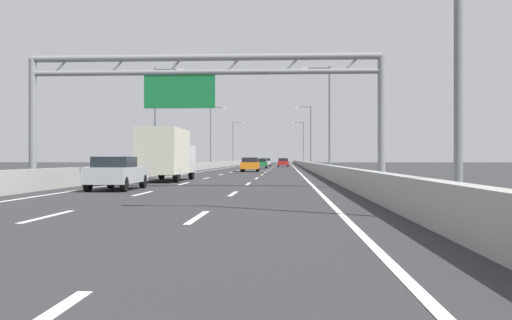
{
  "coord_description": "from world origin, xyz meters",
  "views": [
    {
      "loc": [
        3.88,
        -0.76,
        1.38
      ],
      "look_at": [
        -0.14,
        75.48,
        1.24
      ],
      "focal_mm": 39.85,
      "sensor_mm": 36.0,
      "label": 1
    }
  ],
  "objects_px": {
    "streetlamp_left_mid": "(158,114)",
    "red_car": "(283,162)",
    "streetlamp_right_far": "(309,133)",
    "streetlamp_left_far": "(212,133)",
    "streetlamp_right_mid": "(327,113)",
    "silver_car": "(117,173)",
    "streetlamp_left_distant": "(234,141)",
    "green_car": "(261,163)",
    "box_truck": "(167,154)",
    "orange_car": "(250,164)",
    "streetlamp_right_distant": "(302,140)",
    "white_car": "(266,162)",
    "sign_gantry": "(201,86)"
  },
  "relations": [
    {
      "from": "streetlamp_left_distant",
      "to": "box_truck",
      "type": "relative_size",
      "value": 1.26
    },
    {
      "from": "silver_car",
      "to": "box_truck",
      "type": "height_order",
      "value": "box_truck"
    },
    {
      "from": "sign_gantry",
      "to": "silver_car",
      "type": "xyz_separation_m",
      "value": [
        -3.51,
        -1.89,
        -4.11
      ]
    },
    {
      "from": "streetlamp_left_far",
      "to": "streetlamp_right_far",
      "type": "bearing_deg",
      "value": 0.0
    },
    {
      "from": "streetlamp_right_distant",
      "to": "white_car",
      "type": "height_order",
      "value": "streetlamp_right_distant"
    },
    {
      "from": "streetlamp_left_mid",
      "to": "streetlamp_right_far",
      "type": "xyz_separation_m",
      "value": [
        14.93,
        37.01,
        0.0
      ]
    },
    {
      "from": "streetlamp_left_mid",
      "to": "red_car",
      "type": "xyz_separation_m",
      "value": [
        10.88,
        49.81,
        -4.62
      ]
    },
    {
      "from": "streetlamp_left_distant",
      "to": "orange_car",
      "type": "xyz_separation_m",
      "value": [
        7.49,
        -62.75,
        -4.61
      ]
    },
    {
      "from": "streetlamp_left_far",
      "to": "box_truck",
      "type": "bearing_deg",
      "value": -85.66
    },
    {
      "from": "orange_car",
      "to": "streetlamp_right_mid",
      "type": "bearing_deg",
      "value": -56.58
    },
    {
      "from": "streetlamp_right_far",
      "to": "white_car",
      "type": "height_order",
      "value": "streetlamp_right_far"
    },
    {
      "from": "sign_gantry",
      "to": "streetlamp_left_distant",
      "type": "height_order",
      "value": "streetlamp_left_distant"
    },
    {
      "from": "streetlamp_right_mid",
      "to": "white_car",
      "type": "relative_size",
      "value": 2.02
    },
    {
      "from": "red_car",
      "to": "green_car",
      "type": "relative_size",
      "value": 1.03
    },
    {
      "from": "streetlamp_right_far",
      "to": "green_car",
      "type": "distance_m",
      "value": 9.15
    },
    {
      "from": "streetlamp_left_distant",
      "to": "orange_car",
      "type": "bearing_deg",
      "value": -83.19
    },
    {
      "from": "streetlamp_left_distant",
      "to": "streetlamp_right_mid",
      "type": "bearing_deg",
      "value": -78.6
    },
    {
      "from": "silver_car",
      "to": "red_car",
      "type": "distance_m",
      "value": 75.05
    },
    {
      "from": "sign_gantry",
      "to": "streetlamp_right_distant",
      "type": "height_order",
      "value": "streetlamp_right_distant"
    },
    {
      "from": "streetlamp_right_mid",
      "to": "green_car",
      "type": "relative_size",
      "value": 2.3
    },
    {
      "from": "streetlamp_right_mid",
      "to": "silver_car",
      "type": "relative_size",
      "value": 2.24
    },
    {
      "from": "sign_gantry",
      "to": "white_car",
      "type": "xyz_separation_m",
      "value": [
        0.12,
        85.34,
        -4.1
      ]
    },
    {
      "from": "orange_car",
      "to": "green_car",
      "type": "distance_m",
      "value": 22.61
    },
    {
      "from": "green_car",
      "to": "box_truck",
      "type": "relative_size",
      "value": 0.55
    },
    {
      "from": "streetlamp_left_mid",
      "to": "streetlamp_left_far",
      "type": "relative_size",
      "value": 1.0
    },
    {
      "from": "streetlamp_left_mid",
      "to": "white_car",
      "type": "xyz_separation_m",
      "value": [
        7.44,
        62.32,
        -4.62
      ]
    },
    {
      "from": "streetlamp_right_distant",
      "to": "red_car",
      "type": "distance_m",
      "value": 24.99
    },
    {
      "from": "silver_car",
      "to": "green_car",
      "type": "bearing_deg",
      "value": 86.21
    },
    {
      "from": "streetlamp_right_far",
      "to": "green_car",
      "type": "relative_size",
      "value": 2.3
    },
    {
      "from": "streetlamp_right_mid",
      "to": "silver_car",
      "type": "distance_m",
      "value": 27.67
    },
    {
      "from": "streetlamp_right_mid",
      "to": "orange_car",
      "type": "xyz_separation_m",
      "value": [
        -7.44,
        11.27,
        -4.61
      ]
    },
    {
      "from": "orange_car",
      "to": "white_car",
      "type": "height_order",
      "value": "orange_car"
    },
    {
      "from": "white_car",
      "to": "streetlamp_left_far",
      "type": "bearing_deg",
      "value": -106.38
    },
    {
      "from": "streetlamp_right_mid",
      "to": "white_car",
      "type": "height_order",
      "value": "streetlamp_right_mid"
    },
    {
      "from": "red_car",
      "to": "orange_car",
      "type": "distance_m",
      "value": 38.68
    },
    {
      "from": "streetlamp_left_distant",
      "to": "red_car",
      "type": "bearing_deg",
      "value": -65.81
    },
    {
      "from": "streetlamp_left_mid",
      "to": "red_car",
      "type": "distance_m",
      "value": 51.19
    },
    {
      "from": "red_car",
      "to": "box_truck",
      "type": "height_order",
      "value": "box_truck"
    },
    {
      "from": "streetlamp_left_mid",
      "to": "green_car",
      "type": "xyz_separation_m",
      "value": [
        7.7,
        33.88,
        -4.65
      ]
    },
    {
      "from": "streetlamp_right_mid",
      "to": "streetlamp_left_distant",
      "type": "bearing_deg",
      "value": 101.4
    },
    {
      "from": "streetlamp_left_distant",
      "to": "box_truck",
      "type": "bearing_deg",
      "value": -87.46
    },
    {
      "from": "silver_car",
      "to": "orange_car",
      "type": "height_order",
      "value": "orange_car"
    },
    {
      "from": "streetlamp_left_distant",
      "to": "streetlamp_right_far",
      "type": "bearing_deg",
      "value": -68.03
    },
    {
      "from": "streetlamp_left_mid",
      "to": "streetlamp_left_distant",
      "type": "xyz_separation_m",
      "value": [
        0.0,
        74.02,
        0.0
      ]
    },
    {
      "from": "streetlamp_left_mid",
      "to": "orange_car",
      "type": "bearing_deg",
      "value": 56.38
    },
    {
      "from": "silver_car",
      "to": "green_car",
      "type": "height_order",
      "value": "silver_car"
    },
    {
      "from": "silver_car",
      "to": "orange_car",
      "type": "distance_m",
      "value": 36.37
    },
    {
      "from": "streetlamp_right_mid",
      "to": "streetlamp_left_far",
      "type": "height_order",
      "value": "same"
    },
    {
      "from": "orange_car",
      "to": "streetlamp_left_distant",
      "type": "bearing_deg",
      "value": 96.81
    },
    {
      "from": "streetlamp_left_distant",
      "to": "white_car",
      "type": "xyz_separation_m",
      "value": [
        7.44,
        -11.7,
        -4.62
      ]
    }
  ]
}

